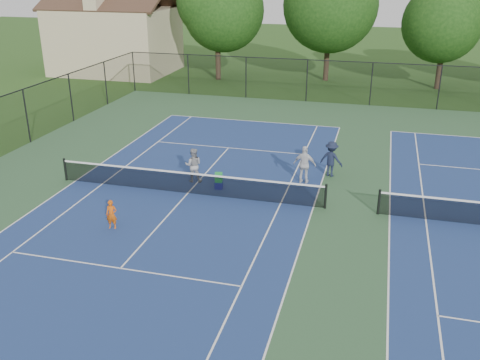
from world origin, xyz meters
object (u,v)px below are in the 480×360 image
(tree_back_a, at_px, (217,6))
(instructor, at_px, (193,165))
(ball_crate, at_px, (219,185))
(ball_hopper, at_px, (219,177))
(bystander_b, at_px, (331,159))
(bystander_a, at_px, (305,165))
(tree_back_c, at_px, (447,17))
(child_player, at_px, (112,215))
(clapboard_house, at_px, (115,37))

(tree_back_a, height_order, instructor, tree_back_a)
(ball_crate, height_order, ball_hopper, ball_hopper)
(bystander_b, bearing_deg, bystander_a, 64.27)
(tree_back_c, bearing_deg, ball_crate, -114.24)
(tree_back_c, bearing_deg, instructor, -117.34)
(tree_back_a, relative_size, ball_crate, 26.55)
(bystander_a, relative_size, bystander_b, 1.03)
(bystander_b, height_order, ball_crate, bystander_b)
(child_player, bearing_deg, ball_hopper, 49.35)
(tree_back_a, bearing_deg, child_player, -81.03)
(ball_hopper, bearing_deg, tree_back_c, 65.76)
(bystander_a, bearing_deg, clapboard_house, -44.05)
(tree_back_a, distance_m, tree_back_c, 18.04)
(tree_back_c, bearing_deg, tree_back_a, -176.82)
(instructor, bearing_deg, clapboard_house, -69.32)
(tree_back_c, bearing_deg, child_player, -115.27)
(instructor, distance_m, bystander_a, 5.04)
(child_player, distance_m, instructor, 5.40)
(bystander_b, relative_size, ball_crate, 4.92)
(tree_back_a, xyz_separation_m, clapboard_house, (-10.00, 1.00, -2.95))
(tree_back_c, distance_m, instructor, 26.99)
(clapboard_house, height_order, child_player, clapboard_house)
(clapboard_house, bearing_deg, child_player, -63.47)
(bystander_a, bearing_deg, tree_back_a, -60.21)
(clapboard_house, bearing_deg, tree_back_a, -5.71)
(bystander_a, xyz_separation_m, ball_hopper, (-3.56, -1.65, -0.35))
(bystander_b, bearing_deg, tree_back_a, -42.90)
(bystander_a, height_order, ball_hopper, bystander_a)
(child_player, relative_size, ball_crate, 3.30)
(tree_back_a, relative_size, clapboard_house, 0.85)
(ball_hopper, bearing_deg, bystander_a, 24.84)
(clapboard_house, distance_m, bystander_b, 30.55)
(tree_back_a, xyz_separation_m, instructor, (5.79, -22.61, -5.24))
(child_player, xyz_separation_m, instructor, (1.40, 5.22, 0.23))
(instructor, height_order, bystander_b, bystander_b)
(tree_back_c, relative_size, bystander_b, 4.95)
(tree_back_c, xyz_separation_m, instructor, (-12.21, -23.61, -4.68))
(instructor, distance_m, bystander_b, 6.41)
(tree_back_a, distance_m, clapboard_house, 10.47)
(tree_back_c, height_order, instructor, tree_back_c)
(instructor, bearing_deg, bystander_b, -172.03)
(tree_back_a, height_order, ball_crate, tree_back_a)
(bystander_b, xyz_separation_m, ball_hopper, (-4.63, -2.81, -0.32))
(bystander_a, height_order, ball_crate, bystander_a)
(tree_back_a, relative_size, instructor, 5.74)
(tree_back_c, relative_size, ball_hopper, 20.11)
(instructor, bearing_deg, ball_crate, 146.36)
(tree_back_c, height_order, ball_hopper, tree_back_c)
(tree_back_a, xyz_separation_m, tree_back_c, (18.00, 1.00, -0.56))
(tree_back_c, relative_size, clapboard_house, 0.78)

